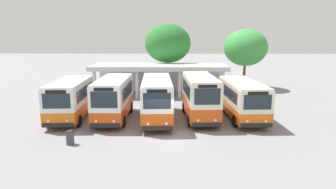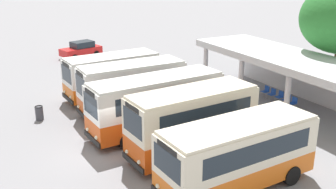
{
  "view_description": "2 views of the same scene",
  "coord_description": "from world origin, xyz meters",
  "px_view_note": "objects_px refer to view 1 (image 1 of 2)",
  "views": [
    {
      "loc": [
        0.55,
        -18.59,
        6.59
      ],
      "look_at": [
        0.05,
        7.73,
        1.24
      ],
      "focal_mm": 31.07,
      "sensor_mm": 36.0,
      "label": 1
    },
    {
      "loc": [
        18.0,
        -5.52,
        9.37
      ],
      "look_at": [
        -0.63,
        4.47,
        2.2
      ],
      "focal_mm": 42.51,
      "sensor_mm": 36.0,
      "label": 2
    }
  ],
  "objects_px": {
    "waiting_chair_end_by_column": "(147,91)",
    "waiting_chair_fifth_seat": "(171,91)",
    "waiting_chair_second_from_end": "(153,91)",
    "litter_bin_apron": "(70,137)",
    "city_bus_second_in_row": "(114,97)",
    "city_bus_middle_cream": "(157,97)",
    "city_bus_nearest_orange": "(71,98)",
    "waiting_chair_fourth_seat": "(165,91)",
    "city_bus_fifth_blue": "(242,98)",
    "city_bus_fourth_amber": "(200,96)",
    "waiting_chair_middle_seat": "(159,91)"
  },
  "relations": [
    {
      "from": "waiting_chair_second_from_end",
      "to": "litter_bin_apron",
      "type": "relative_size",
      "value": 0.96
    },
    {
      "from": "waiting_chair_fourth_seat",
      "to": "waiting_chair_fifth_seat",
      "type": "bearing_deg",
      "value": -8.44
    },
    {
      "from": "city_bus_middle_cream",
      "to": "waiting_chair_end_by_column",
      "type": "height_order",
      "value": "city_bus_middle_cream"
    },
    {
      "from": "city_bus_second_in_row",
      "to": "city_bus_nearest_orange",
      "type": "bearing_deg",
      "value": -179.05
    },
    {
      "from": "city_bus_fifth_blue",
      "to": "waiting_chair_fifth_seat",
      "type": "distance_m",
      "value": 10.88
    },
    {
      "from": "waiting_chair_end_by_column",
      "to": "city_bus_nearest_orange",
      "type": "bearing_deg",
      "value": -117.98
    },
    {
      "from": "city_bus_fourth_amber",
      "to": "waiting_chair_second_from_end",
      "type": "height_order",
      "value": "city_bus_fourth_amber"
    },
    {
      "from": "city_bus_nearest_orange",
      "to": "waiting_chair_fourth_seat",
      "type": "distance_m",
      "value": 12.12
    },
    {
      "from": "city_bus_fourth_amber",
      "to": "waiting_chair_fourth_seat",
      "type": "xyz_separation_m",
      "value": [
        -3.08,
        9.39,
        -1.38
      ]
    },
    {
      "from": "waiting_chair_end_by_column",
      "to": "waiting_chair_fifth_seat",
      "type": "bearing_deg",
      "value": -1.12
    },
    {
      "from": "waiting_chair_middle_seat",
      "to": "city_bus_nearest_orange",
      "type": "bearing_deg",
      "value": -123.79
    },
    {
      "from": "city_bus_second_in_row",
      "to": "litter_bin_apron",
      "type": "relative_size",
      "value": 7.55
    },
    {
      "from": "city_bus_fifth_blue",
      "to": "waiting_chair_end_by_column",
      "type": "bearing_deg",
      "value": 132.97
    },
    {
      "from": "waiting_chair_fourth_seat",
      "to": "litter_bin_apron",
      "type": "xyz_separation_m",
      "value": [
        -5.37,
        -15.18,
        -0.07
      ]
    },
    {
      "from": "city_bus_fifth_blue",
      "to": "waiting_chair_fourth_seat",
      "type": "bearing_deg",
      "value": 125.18
    },
    {
      "from": "city_bus_nearest_orange",
      "to": "waiting_chair_end_by_column",
      "type": "xyz_separation_m",
      "value": [
        5.13,
        9.65,
        -1.2
      ]
    },
    {
      "from": "city_bus_middle_cream",
      "to": "city_bus_fifth_blue",
      "type": "height_order",
      "value": "city_bus_middle_cream"
    },
    {
      "from": "city_bus_second_in_row",
      "to": "waiting_chair_middle_seat",
      "type": "bearing_deg",
      "value": 72.32
    },
    {
      "from": "city_bus_fourth_amber",
      "to": "litter_bin_apron",
      "type": "bearing_deg",
      "value": -145.57
    },
    {
      "from": "city_bus_fourth_amber",
      "to": "litter_bin_apron",
      "type": "xyz_separation_m",
      "value": [
        -8.46,
        -5.8,
        -1.45
      ]
    },
    {
      "from": "waiting_chair_end_by_column",
      "to": "waiting_chair_middle_seat",
      "type": "bearing_deg",
      "value": 2.08
    },
    {
      "from": "litter_bin_apron",
      "to": "city_bus_fifth_blue",
      "type": "bearing_deg",
      "value": 26.66
    },
    {
      "from": "city_bus_second_in_row",
      "to": "waiting_chair_end_by_column",
      "type": "height_order",
      "value": "city_bus_second_in_row"
    },
    {
      "from": "city_bus_middle_cream",
      "to": "city_bus_fifth_blue",
      "type": "distance_m",
      "value": 6.85
    },
    {
      "from": "city_bus_fourth_amber",
      "to": "litter_bin_apron",
      "type": "relative_size",
      "value": 7.52
    },
    {
      "from": "city_bus_fourth_amber",
      "to": "waiting_chair_fourth_seat",
      "type": "height_order",
      "value": "city_bus_fourth_amber"
    },
    {
      "from": "city_bus_fourth_amber",
      "to": "waiting_chair_end_by_column",
      "type": "xyz_separation_m",
      "value": [
        -5.13,
        9.34,
        -1.38
      ]
    },
    {
      "from": "waiting_chair_fourth_seat",
      "to": "waiting_chair_fifth_seat",
      "type": "distance_m",
      "value": 0.69
    },
    {
      "from": "city_bus_nearest_orange",
      "to": "city_bus_fifth_blue",
      "type": "height_order",
      "value": "city_bus_nearest_orange"
    },
    {
      "from": "waiting_chair_end_by_column",
      "to": "litter_bin_apron",
      "type": "bearing_deg",
      "value": -102.4
    },
    {
      "from": "waiting_chair_fourth_seat",
      "to": "litter_bin_apron",
      "type": "distance_m",
      "value": 16.11
    },
    {
      "from": "litter_bin_apron",
      "to": "city_bus_middle_cream",
      "type": "bearing_deg",
      "value": 47.73
    },
    {
      "from": "waiting_chair_end_by_column",
      "to": "waiting_chair_middle_seat",
      "type": "relative_size",
      "value": 1.0
    },
    {
      "from": "waiting_chair_end_by_column",
      "to": "waiting_chair_fifth_seat",
      "type": "xyz_separation_m",
      "value": [
        2.73,
        -0.05,
        0.0
      ]
    },
    {
      "from": "waiting_chair_end_by_column",
      "to": "waiting_chair_second_from_end",
      "type": "distance_m",
      "value": 0.68
    },
    {
      "from": "city_bus_middle_cream",
      "to": "waiting_chair_second_from_end",
      "type": "distance_m",
      "value": 9.72
    },
    {
      "from": "city_bus_second_in_row",
      "to": "waiting_chair_middle_seat",
      "type": "relative_size",
      "value": 7.9
    },
    {
      "from": "city_bus_nearest_orange",
      "to": "waiting_chair_end_by_column",
      "type": "bearing_deg",
      "value": 62.02
    },
    {
      "from": "waiting_chair_second_from_end",
      "to": "litter_bin_apron",
      "type": "bearing_deg",
      "value": -104.85
    },
    {
      "from": "waiting_chair_fifth_seat",
      "to": "city_bus_fifth_blue",
      "type": "bearing_deg",
      "value": -57.47
    },
    {
      "from": "city_bus_fourth_amber",
      "to": "waiting_chair_second_from_end",
      "type": "bearing_deg",
      "value": 115.5
    },
    {
      "from": "city_bus_second_in_row",
      "to": "waiting_chair_middle_seat",
      "type": "xyz_separation_m",
      "value": [
        3.07,
        9.64,
        -1.29
      ]
    },
    {
      "from": "waiting_chair_end_by_column",
      "to": "waiting_chair_fifth_seat",
      "type": "height_order",
      "value": "same"
    },
    {
      "from": "city_bus_fourth_amber",
      "to": "litter_bin_apron",
      "type": "height_order",
      "value": "city_bus_fourth_amber"
    },
    {
      "from": "city_bus_fifth_blue",
      "to": "waiting_chair_fourth_seat",
      "type": "height_order",
      "value": "city_bus_fifth_blue"
    },
    {
      "from": "city_bus_fourth_amber",
      "to": "waiting_chair_fifth_seat",
      "type": "height_order",
      "value": "city_bus_fourth_amber"
    },
    {
      "from": "waiting_chair_fifth_seat",
      "to": "waiting_chair_middle_seat",
      "type": "bearing_deg",
      "value": 175.68
    },
    {
      "from": "city_bus_nearest_orange",
      "to": "waiting_chair_second_from_end",
      "type": "xyz_separation_m",
      "value": [
        5.81,
        9.63,
        -1.2
      ]
    },
    {
      "from": "city_bus_second_in_row",
      "to": "waiting_chair_fifth_seat",
      "type": "distance_m",
      "value": 10.6
    },
    {
      "from": "city_bus_middle_cream",
      "to": "litter_bin_apron",
      "type": "distance_m",
      "value": 7.61
    }
  ]
}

